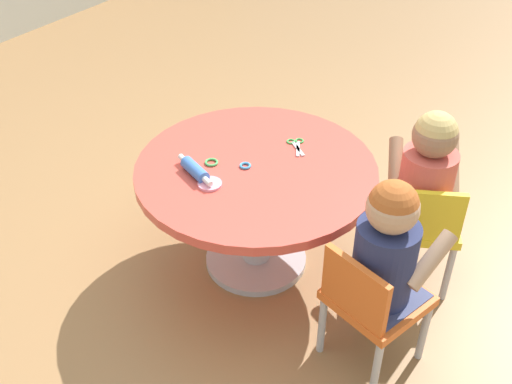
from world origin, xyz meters
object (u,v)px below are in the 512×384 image
Objects in this scene: rolling_pin at (195,170)px; craft_table at (256,189)px; child_chair_right at (419,224)px; craft_scissors at (296,145)px; seated_child_right at (428,172)px; child_chair_left at (371,301)px; seated_child_left at (387,247)px.

craft_table is at bearing -40.44° from rolling_pin.
child_chair_right is (0.28, -0.60, -0.09)m from craft_table.
rolling_pin is at bearing 153.10° from craft_scissors.
child_chair_right is at bearing -151.81° from seated_child_right.
rolling_pin reaches higher than craft_scissors.
seated_child_right is (0.32, -0.58, 0.13)m from craft_table.
child_chair_left is 0.49m from child_chair_right.
craft_table is 0.67m from child_chair_right.
seated_child_right is (0.04, 0.02, 0.23)m from child_chair_right.
craft_scissors is (-0.06, 0.55, 0.21)m from child_chair_right.
seated_child_left is 0.50m from child_chair_right.
child_chair_left reaches higher than craft_scissors.
seated_child_left reaches higher than craft_scissors.
craft_scissors is (0.39, 0.59, -0.02)m from seated_child_left.
seated_child_left is 0.80m from rolling_pin.
rolling_pin is 0.46m from craft_scissors.
seated_child_right is 0.54m from craft_scissors.
rolling_pin is (0.02, 0.79, 0.23)m from child_chair_left.
seated_child_left is at bearing -88.74° from rolling_pin.
rolling_pin is 1.67× the size of craft_scissors.
craft_scissors is (0.22, -0.05, 0.11)m from craft_table.
child_chair_right is 1.05× the size of seated_child_right.
child_chair_right is at bearing -83.83° from craft_scissors.
craft_table is at bearing 115.18° from child_chair_right.
craft_table is 1.79× the size of child_chair_left.
child_chair_left is 4.00× the size of craft_scissors.
child_chair_left is at bearing 164.91° from seated_child_left.
seated_child_left is at bearing -104.64° from craft_table.
seated_child_right reaches higher than child_chair_left.
seated_child_left is 0.49m from seated_child_right.
craft_table is 1.79× the size of child_chair_right.
seated_child_right is at bearing 28.19° from child_chair_right.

